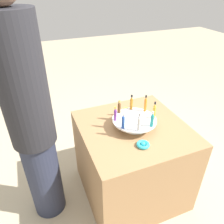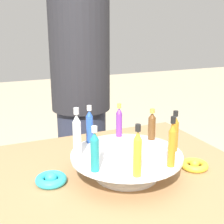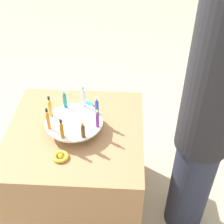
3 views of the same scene
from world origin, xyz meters
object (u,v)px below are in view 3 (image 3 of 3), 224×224
object	(u,v)px
bottle_gold	(50,107)
display_stand	(74,124)
bottle_purple	(97,119)
bottle_clear	(83,97)
bottle_amber	(62,130)
ribbon_bow_gold	(61,157)
bottle_orange	(48,120)
ribbon_bow_teal	(87,106)
bottle_blue	(97,106)
bottle_teal	(65,99)
bottle_brown	(83,130)
person_figure	(206,124)

from	to	relation	value
bottle_gold	display_stand	bearing A→B (deg)	164.15
display_stand	bottle_purple	world-z (taller)	bottle_purple
bottle_clear	bottle_purple	size ratio (longest dim) A/B	1.26
bottle_amber	ribbon_bow_gold	bearing A→B (deg)	87.70
bottle_orange	ribbon_bow_gold	xyz separation A→B (m)	(-0.09, 0.15, -0.13)
display_stand	bottle_amber	bearing A→B (deg)	74.15
ribbon_bow_teal	ribbon_bow_gold	distance (m)	0.46
bottle_blue	bottle_teal	distance (m)	0.21
bottle_clear	bottle_amber	bearing A→B (deg)	74.15
bottle_blue	ribbon_bow_gold	distance (m)	0.37
bottle_gold	bottle_amber	xyz separation A→B (m)	(-0.10, 0.19, -0.01)
bottle_brown	bottle_gold	bearing A→B (deg)	-38.35
bottle_teal	bottle_amber	xyz separation A→B (m)	(-0.03, 0.28, 0.00)
bottle_brown	display_stand	bearing A→B (deg)	-60.85
bottle_teal	bottle_clear	bearing A→B (deg)	-173.35
bottle_amber	ribbon_bow_teal	xyz separation A→B (m)	(-0.09, -0.37, -0.12)
bottle_purple	bottle_brown	bearing A→B (deg)	51.65
person_figure	ribbon_bow_gold	bearing A→B (deg)	16.93
person_figure	bottle_amber	bearing A→B (deg)	10.92
bottle_teal	bottle_orange	size ratio (longest dim) A/B	0.88
bottle_blue	bottle_brown	bearing A→B (deg)	74.15
bottle_teal	person_figure	size ratio (longest dim) A/B	0.07
bottle_blue	bottle_teal	size ratio (longest dim) A/B	1.00
bottle_clear	bottle_purple	bearing A→B (deg)	119.15
bottle_amber	ribbon_bow_teal	distance (m)	0.40
bottle_clear	bottle_orange	size ratio (longest dim) A/B	1.03
bottle_gold	bottle_orange	world-z (taller)	bottle_orange
bottle_blue	bottle_gold	xyz separation A→B (m)	(0.28, 0.03, 0.01)
display_stand	bottle_brown	size ratio (longest dim) A/B	3.19
display_stand	bottle_gold	xyz separation A→B (m)	(0.14, -0.04, 0.09)
bottle_blue	bottle_teal	world-z (taller)	same
bottle_clear	bottle_teal	xyz separation A→B (m)	(0.11, 0.01, -0.01)
bottle_purple	ribbon_bow_teal	world-z (taller)	bottle_purple
display_stand	bottle_blue	xyz separation A→B (m)	(-0.13, -0.07, 0.08)
bottle_gold	ribbon_bow_teal	xyz separation A→B (m)	(-0.19, -0.19, -0.13)
bottle_teal	bottle_orange	xyz separation A→B (m)	(0.06, 0.20, 0.01)
bottle_orange	person_figure	bearing A→B (deg)	178.57
bottle_orange	bottle_brown	world-z (taller)	bottle_orange
bottle_clear	bottle_blue	bearing A→B (deg)	141.65
bottle_amber	person_figure	distance (m)	0.78
bottle_blue	bottle_teal	xyz separation A→B (m)	(0.20, -0.06, -0.00)
bottle_brown	person_figure	world-z (taller)	person_figure
bottle_orange	bottle_brown	distance (m)	0.21
bottle_clear	bottle_gold	distance (m)	0.21
bottle_blue	person_figure	world-z (taller)	person_figure
bottle_orange	ribbon_bow_gold	world-z (taller)	bottle_orange
bottle_orange	ribbon_bow_gold	bearing A→B (deg)	119.23
bottle_orange	person_figure	xyz separation A→B (m)	(-0.87, 0.02, 0.03)
display_stand	bottle_brown	world-z (taller)	bottle_brown
display_stand	ribbon_bow_teal	distance (m)	0.24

